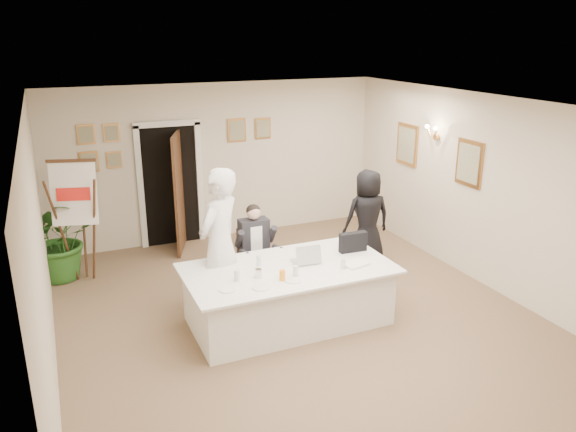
# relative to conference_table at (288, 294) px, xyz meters

# --- Properties ---
(floor) EXTENTS (7.00, 7.00, 0.00)m
(floor) POSITION_rel_conference_table_xyz_m (0.17, 0.04, -0.39)
(floor) COLOR brown
(floor) RESTS_ON ground
(ceiling) EXTENTS (6.00, 7.00, 0.02)m
(ceiling) POSITION_rel_conference_table_xyz_m (0.17, 0.04, 2.41)
(ceiling) COLOR white
(ceiling) RESTS_ON wall_back
(wall_back) EXTENTS (6.00, 0.10, 2.80)m
(wall_back) POSITION_rel_conference_table_xyz_m (0.17, 3.54, 1.01)
(wall_back) COLOR beige
(wall_back) RESTS_ON floor
(wall_front) EXTENTS (6.00, 0.10, 2.80)m
(wall_front) POSITION_rel_conference_table_xyz_m (0.17, -3.46, 1.01)
(wall_front) COLOR beige
(wall_front) RESTS_ON floor
(wall_left) EXTENTS (0.10, 7.00, 2.80)m
(wall_left) POSITION_rel_conference_table_xyz_m (-2.83, 0.04, 1.01)
(wall_left) COLOR beige
(wall_left) RESTS_ON floor
(wall_right) EXTENTS (0.10, 7.00, 2.80)m
(wall_right) POSITION_rel_conference_table_xyz_m (3.17, 0.04, 1.01)
(wall_right) COLOR beige
(wall_right) RESTS_ON floor
(doorway) EXTENTS (1.14, 0.86, 2.20)m
(doorway) POSITION_rel_conference_table_xyz_m (-0.71, 3.36, 0.65)
(doorway) COLOR black
(doorway) RESTS_ON floor
(pictures_back_wall) EXTENTS (3.40, 0.06, 0.80)m
(pictures_back_wall) POSITION_rel_conference_table_xyz_m (-0.63, 3.51, 1.46)
(pictures_back_wall) COLOR #B87E3E
(pictures_back_wall) RESTS_ON wall_back
(pictures_right_wall) EXTENTS (0.06, 2.20, 0.80)m
(pictures_right_wall) POSITION_rel_conference_table_xyz_m (3.14, 1.24, 1.36)
(pictures_right_wall) COLOR #B87E3E
(pictures_right_wall) RESTS_ON wall_right
(wall_sconce) EXTENTS (0.20, 0.30, 0.24)m
(wall_sconce) POSITION_rel_conference_table_xyz_m (3.07, 1.24, 1.71)
(wall_sconce) COLOR #DD9547
(wall_sconce) RESTS_ON wall_right
(conference_table) EXTENTS (2.65, 1.41, 0.78)m
(conference_table) POSITION_rel_conference_table_xyz_m (0.00, 0.00, 0.00)
(conference_table) COLOR white
(conference_table) RESTS_ON floor
(seated_man) EXTENTS (0.69, 0.72, 1.33)m
(seated_man) POSITION_rel_conference_table_xyz_m (-0.06, 1.05, 0.27)
(seated_man) COLOR black
(seated_man) RESTS_ON floor
(flip_chart) EXTENTS (0.67, 0.49, 1.86)m
(flip_chart) POSITION_rel_conference_table_xyz_m (-2.34, 2.42, 0.47)
(flip_chart) COLOR #341B10
(flip_chart) RESTS_ON floor
(standing_man) EXTENTS (0.87, 0.85, 2.02)m
(standing_man) POSITION_rel_conference_table_xyz_m (-0.73, 0.54, 0.62)
(standing_man) COLOR silver
(standing_man) RESTS_ON floor
(standing_woman) EXTENTS (0.82, 0.59, 1.56)m
(standing_woman) POSITION_rel_conference_table_xyz_m (1.97, 1.34, 0.39)
(standing_woman) COLOR black
(standing_woman) RESTS_ON floor
(potted_palm) EXTENTS (1.31, 1.18, 1.28)m
(potted_palm) POSITION_rel_conference_table_xyz_m (-2.63, 2.66, 0.25)
(potted_palm) COLOR #285E1F
(potted_palm) RESTS_ON floor
(laptop) EXTENTS (0.37, 0.39, 0.28)m
(laptop) POSITION_rel_conference_table_xyz_m (0.27, 0.08, 0.52)
(laptop) COLOR #B7BABC
(laptop) RESTS_ON conference_table
(laptop_bag) EXTENTS (0.39, 0.13, 0.27)m
(laptop_bag) POSITION_rel_conference_table_xyz_m (1.02, 0.15, 0.52)
(laptop_bag) COLOR black
(laptop_bag) RESTS_ON conference_table
(paper_stack) EXTENTS (0.37, 0.30, 0.03)m
(paper_stack) POSITION_rel_conference_table_xyz_m (0.82, -0.29, 0.40)
(paper_stack) COLOR white
(paper_stack) RESTS_ON conference_table
(plate_left) EXTENTS (0.24, 0.24, 0.01)m
(plate_left) POSITION_rel_conference_table_xyz_m (-0.91, -0.33, 0.39)
(plate_left) COLOR white
(plate_left) RESTS_ON conference_table
(plate_mid) EXTENTS (0.26, 0.26, 0.01)m
(plate_mid) POSITION_rel_conference_table_xyz_m (-0.53, -0.43, 0.39)
(plate_mid) COLOR white
(plate_mid) RESTS_ON conference_table
(plate_near) EXTENTS (0.21, 0.21, 0.01)m
(plate_near) POSITION_rel_conference_table_xyz_m (-0.11, -0.40, 0.39)
(plate_near) COLOR white
(plate_near) RESTS_ON conference_table
(glass_a) EXTENTS (0.08, 0.08, 0.14)m
(glass_a) POSITION_rel_conference_table_xyz_m (-0.73, -0.13, 0.45)
(glass_a) COLOR silver
(glass_a) RESTS_ON conference_table
(glass_b) EXTENTS (0.08, 0.08, 0.14)m
(glass_b) POSITION_rel_conference_table_xyz_m (-0.03, -0.30, 0.45)
(glass_b) COLOR silver
(glass_b) RESTS_ON conference_table
(glass_c) EXTENTS (0.07, 0.07, 0.14)m
(glass_c) POSITION_rel_conference_table_xyz_m (0.61, -0.32, 0.45)
(glass_c) COLOR silver
(glass_c) RESTS_ON conference_table
(glass_d) EXTENTS (0.07, 0.07, 0.14)m
(glass_d) POSITION_rel_conference_table_xyz_m (-0.33, 0.19, 0.45)
(glass_d) COLOR silver
(glass_d) RESTS_ON conference_table
(oj_glass) EXTENTS (0.09, 0.09, 0.13)m
(oj_glass) POSITION_rel_conference_table_xyz_m (-0.22, -0.34, 0.45)
(oj_glass) COLOR orange
(oj_glass) RESTS_ON conference_table
(steel_jug) EXTENTS (0.09, 0.09, 0.11)m
(steel_jug) POSITION_rel_conference_table_xyz_m (-0.46, -0.15, 0.44)
(steel_jug) COLOR silver
(steel_jug) RESTS_ON conference_table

